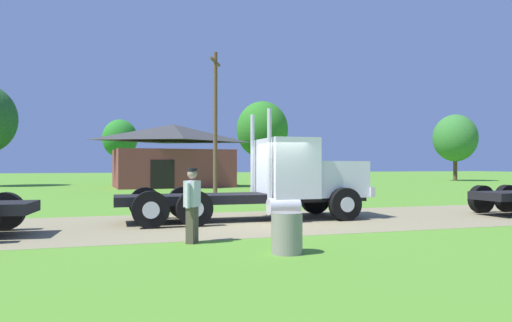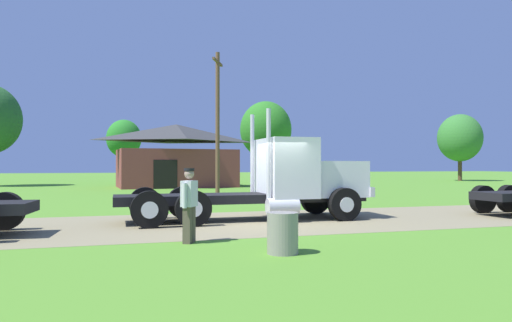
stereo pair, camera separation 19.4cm
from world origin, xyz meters
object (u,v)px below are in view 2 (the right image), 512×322
Objects in this scene: truck_foreground_white at (283,181)px; shed_building at (176,156)px; steel_barrel at (283,233)px; utility_pole_far at (218,119)px; visitor_far_side at (292,185)px; visitor_by_barrel at (189,202)px.

shed_building is at bearing 91.71° from truck_foreground_white.
steel_barrel is 29.67m from shed_building.
truck_foreground_white is 0.82× the size of shed_building.
steel_barrel is 0.08× the size of shed_building.
truck_foreground_white is 23.84m from shed_building.
utility_pole_far is at bearing -82.07° from shed_building.
steel_barrel is at bearing -111.72° from visitor_far_side.
visitor_far_side is 1.93× the size of steel_barrel.
visitor_far_side is at bearing 68.28° from steel_barrel.
utility_pole_far reaches higher than visitor_far_side.
utility_pole_far reaches higher than steel_barrel.
visitor_far_side is at bearing 66.36° from truck_foreground_white.
visitor_far_side is at bearing -78.04° from utility_pole_far.
truck_foreground_white reaches higher than steel_barrel.
visitor_by_barrel is 2.50m from steel_barrel.
steel_barrel is at bearing -97.96° from utility_pole_far.
visitor_far_side is 18.58m from shed_building.
utility_pole_far is at bearing 82.04° from steel_barrel.
visitor_by_barrel is 2.07× the size of steel_barrel.
visitor_far_side is at bearing -80.22° from shed_building.
truck_foreground_white is at bearing -113.64° from visitor_far_side.
shed_building is at bearing 87.35° from steel_barrel.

